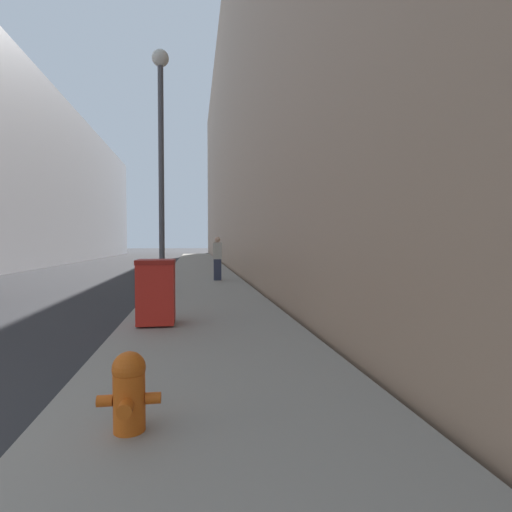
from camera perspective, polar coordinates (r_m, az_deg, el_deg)
name	(u,v)px	position (r m, az deg, el deg)	size (l,w,h in m)	color
sidewalk_right	(200,273)	(20.46, -8.03, -2.36)	(3.23, 60.00, 0.14)	gray
building_right_stone	(305,135)	(30.51, 6.96, 16.83)	(12.00, 60.00, 18.85)	#9E7F66
fire_hydrant	(129,390)	(3.46, -17.69, -17.76)	(0.49, 0.37, 0.63)	#D15614
trash_bin	(156,291)	(7.43, -14.07, -4.91)	(0.67, 0.70, 1.18)	red
lamppost	(161,144)	(12.02, -13.41, 15.26)	(0.47, 0.47, 6.89)	#4C4C51
pedestrian_on_sidewalk	(217,258)	(15.55, -5.53, -0.34)	(0.34, 0.22, 1.69)	#2D3347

